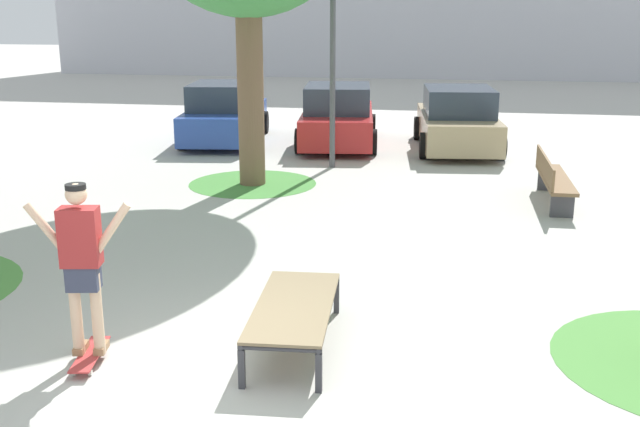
# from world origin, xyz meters

# --- Properties ---
(ground_plane) EXTENTS (120.00, 120.00, 0.00)m
(ground_plane) POSITION_xyz_m (0.00, 0.00, 0.00)
(ground_plane) COLOR #B7B5AD
(skate_box) EXTENTS (0.89, 1.95, 0.46)m
(skate_box) POSITION_xyz_m (0.72, 0.88, 0.41)
(skate_box) COLOR #38383D
(skate_box) RESTS_ON ground
(skateboard) EXTENTS (0.35, 0.82, 0.09)m
(skateboard) POSITION_xyz_m (-1.16, 0.18, 0.08)
(skateboard) COLOR #B23333
(skateboard) RESTS_ON ground
(skater) EXTENTS (1.00, 0.34, 1.69)m
(skater) POSITION_xyz_m (-1.16, 0.19, 1.07)
(skater) COLOR beige
(skater) RESTS_ON skateboard
(grass_patch_mid_back) EXTENTS (2.50, 2.50, 0.01)m
(grass_patch_mid_back) POSITION_xyz_m (-1.60, 7.94, 0.00)
(grass_patch_mid_back) COLOR #47893D
(grass_patch_mid_back) RESTS_ON ground
(car_blue) EXTENTS (2.33, 4.39, 1.50)m
(car_blue) POSITION_xyz_m (-3.55, 12.55, 0.69)
(car_blue) COLOR #28479E
(car_blue) RESTS_ON ground
(car_red) EXTENTS (2.29, 4.37, 1.50)m
(car_red) POSITION_xyz_m (-0.61, 12.52, 0.69)
(car_red) COLOR red
(car_red) RESTS_ON ground
(car_tan) EXTENTS (2.24, 4.35, 1.50)m
(car_tan) POSITION_xyz_m (2.33, 12.42, 0.69)
(car_tan) COLOR tan
(car_tan) RESTS_ON ground
(park_bench) EXTENTS (0.46, 2.40, 0.83)m
(park_bench) POSITION_xyz_m (3.98, 7.41, 0.45)
(park_bench) COLOR brown
(park_bench) RESTS_ON ground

